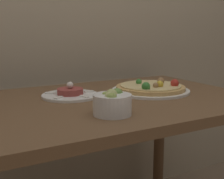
% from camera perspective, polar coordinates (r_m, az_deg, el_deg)
% --- Properties ---
extents(dining_table, '(1.23, 0.77, 0.73)m').
position_cam_1_polar(dining_table, '(1.22, -2.51, -6.48)').
color(dining_table, brown).
rests_on(dining_table, ground_plane).
extents(pizza_plate, '(0.33, 0.33, 0.06)m').
position_cam_1_polar(pizza_plate, '(1.35, 7.12, 0.23)').
color(pizza_plate, white).
rests_on(pizza_plate, dining_table).
extents(tartare_plate, '(0.23, 0.23, 0.06)m').
position_cam_1_polar(tartare_plate, '(1.26, -7.64, -0.80)').
color(tartare_plate, white).
rests_on(tartare_plate, dining_table).
extents(small_bowl, '(0.12, 0.12, 0.08)m').
position_cam_1_polar(small_bowl, '(0.98, 0.05, -2.49)').
color(small_bowl, white).
rests_on(small_bowl, dining_table).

